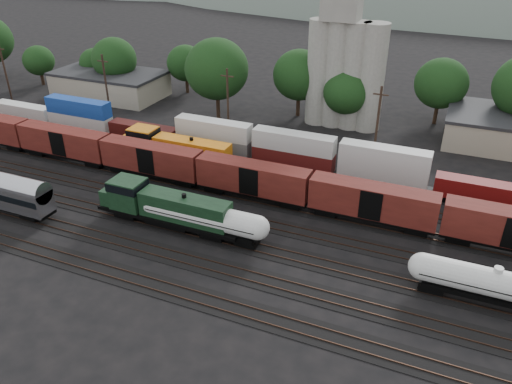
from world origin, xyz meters
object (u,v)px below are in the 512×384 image
at_px(tank_car_a, 203,217).
at_px(green_locomotive, 161,205).
at_px(grain_silo, 345,62).
at_px(orange_locomotive, 172,148).

bearing_deg(tank_car_a, green_locomotive, -180.00).
bearing_deg(tank_car_a, grain_silo, 82.38).
relative_size(green_locomotive, tank_car_a, 1.14).
height_order(green_locomotive, orange_locomotive, green_locomotive).
height_order(green_locomotive, grain_silo, grain_silo).
bearing_deg(orange_locomotive, grain_silo, 54.31).
bearing_deg(orange_locomotive, green_locomotive, -63.06).
bearing_deg(green_locomotive, orange_locomotive, 116.94).
xyz_separation_m(green_locomotive, grain_silo, (11.06, 41.00, 8.48)).
distance_m(orange_locomotive, grain_silo, 33.12).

